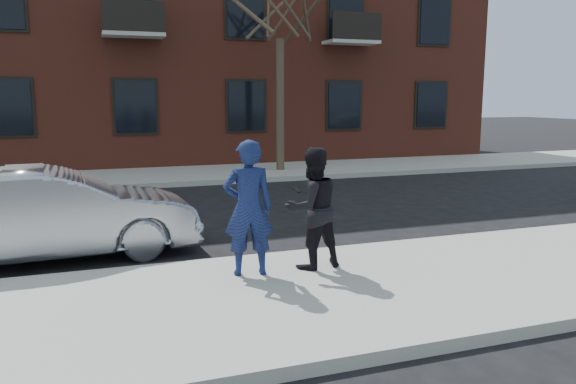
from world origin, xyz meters
name	(u,v)px	position (x,y,z in m)	size (l,w,h in m)	color
ground	(219,307)	(0.00, 0.00, 0.00)	(100.00, 100.00, 0.00)	black
near_sidewalk	(223,308)	(0.00, -0.25, 0.07)	(50.00, 3.50, 0.15)	#9B9892
near_curb	(196,266)	(0.00, 1.55, 0.07)	(50.00, 0.10, 0.15)	#999691
far_sidewalk	(140,177)	(0.00, 11.25, 0.07)	(50.00, 3.50, 0.15)	#9B9892
far_curb	(145,186)	(0.00, 9.45, 0.07)	(50.00, 0.10, 0.15)	#999691
apartment_building	(169,8)	(2.00, 18.00, 6.16)	(24.30, 10.30, 12.30)	brown
street_tree	(280,0)	(4.50, 11.00, 5.52)	(3.60, 3.60, 6.80)	#3D3024
silver_sedan	(53,214)	(-1.98, 2.86, 0.73)	(1.54, 4.41, 1.45)	#999BA3
man_hoodie	(248,208)	(0.57, 0.68, 1.07)	(0.73, 0.56, 1.84)	navy
man_peacoat	(312,208)	(1.50, 0.70, 1.00)	(0.92, 0.77, 1.70)	black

